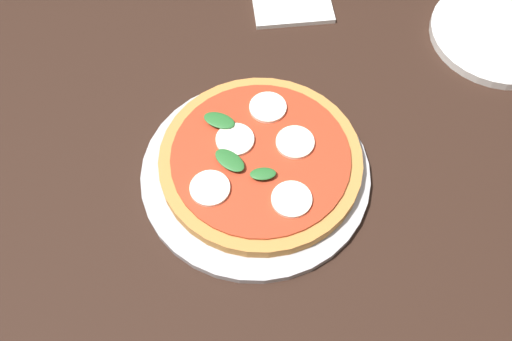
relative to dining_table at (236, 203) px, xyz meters
The scene contains 6 objects.
ground_plane 0.64m from the dining_table, ahead, with size 6.00×6.00×0.00m, color #2D2B28.
dining_table is the anchor object (origin of this frame).
serving_tray 0.11m from the dining_table, behind, with size 0.31×0.31×0.01m, color #B2B2B7.
pizza 0.13m from the dining_table, 159.89° to the right, with size 0.28×0.28×0.03m.
plate_white 0.50m from the dining_table, 131.00° to the right, with size 0.22×0.22×0.01m, color white.
napkin 0.35m from the dining_table, 87.72° to the right, with size 0.13×0.09×0.01m, color white.
Camera 1 is at (-0.16, 0.38, 1.42)m, focal length 40.18 mm.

